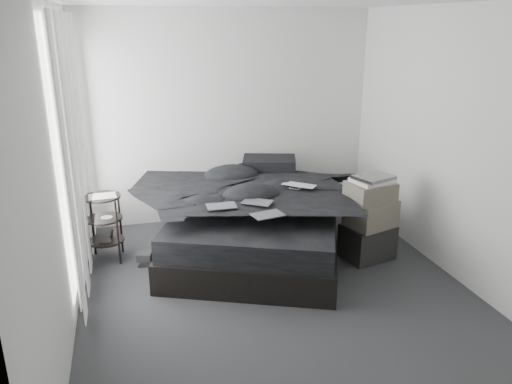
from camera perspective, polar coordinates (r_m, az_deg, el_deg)
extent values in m
cube|color=#323235|center=(4.80, 2.50, -11.52)|extent=(3.60, 4.20, 0.01)
cube|color=silver|center=(6.28, -3.08, 8.47)|extent=(3.60, 0.01, 2.60)
cube|color=silver|center=(2.51, 17.50, -8.78)|extent=(3.60, 0.01, 2.60)
cube|color=silver|center=(4.14, -21.74, 1.69)|extent=(0.01, 4.20, 2.60)
cube|color=silver|center=(5.12, 22.39, 4.71)|extent=(0.01, 4.20, 2.60)
cube|color=white|center=(5.00, -20.55, 5.19)|extent=(0.02, 2.00, 2.30)
cube|color=white|center=(5.01, -19.89, 4.46)|extent=(0.06, 2.12, 2.48)
cube|color=black|center=(5.58, 0.22, -5.22)|extent=(2.46, 2.76, 0.31)
cube|color=black|center=(5.47, 0.22, -2.59)|extent=(2.38, 2.67, 0.24)
imported|color=black|center=(5.33, 0.14, -0.27)|extent=(2.30, 2.44, 0.26)
cube|color=black|center=(6.24, 0.83, 2.06)|extent=(0.81, 0.69, 0.15)
cube|color=black|center=(6.17, 1.52, 3.29)|extent=(0.74, 0.61, 0.14)
imported|color=silver|center=(5.35, 4.75, 1.39)|extent=(0.43, 0.41, 0.03)
cube|color=black|center=(4.82, -4.00, -0.70)|extent=(0.29, 0.19, 0.01)
cube|color=black|center=(4.92, 0.16, -0.17)|extent=(0.34, 0.32, 0.01)
cube|color=black|center=(4.59, 1.36, -1.50)|extent=(0.32, 0.24, 0.01)
cylinder|color=black|center=(5.54, -16.89, -4.00)|extent=(0.42, 0.42, 0.71)
cube|color=white|center=(5.40, -17.15, -0.49)|extent=(0.29, 0.22, 0.01)
cube|color=black|center=(5.44, -12.51, -7.27)|extent=(0.17, 0.23, 0.14)
cube|color=black|center=(5.53, 12.59, -5.52)|extent=(0.58, 0.50, 0.37)
cube|color=#615B4D|center=(5.41, 13.00, -2.36)|extent=(0.56, 0.50, 0.29)
cube|color=#615B4D|center=(5.32, 12.94, 0.06)|extent=(0.51, 0.44, 0.20)
cube|color=silver|center=(5.29, 13.12, 1.29)|extent=(0.44, 0.39, 0.04)
cube|color=silver|center=(5.28, 13.31, 1.65)|extent=(0.45, 0.40, 0.04)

